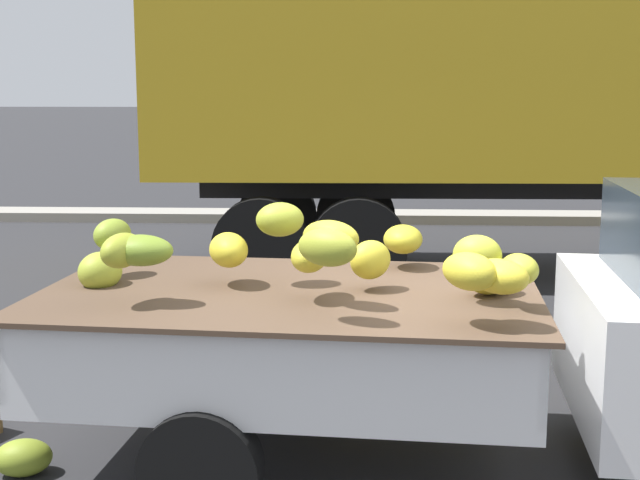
{
  "coord_description": "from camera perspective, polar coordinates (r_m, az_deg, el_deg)",
  "views": [
    {
      "loc": [
        -0.52,
        -4.87,
        2.26
      ],
      "look_at": [
        -0.79,
        0.78,
        1.28
      ],
      "focal_mm": 49.31,
      "sensor_mm": 36.0,
      "label": 1
    }
  ],
  "objects": [
    {
      "name": "fallen_banana_bunch_near_tailgate",
      "position": [
        5.62,
        -18.72,
        -13.23
      ],
      "size": [
        0.39,
        0.33,
        0.22
      ],
      "primitive_type": "ellipsoid",
      "rotation": [
        0.0,
        0.0,
        0.25
      ],
      "color": "olive",
      "rests_on": "ground"
    },
    {
      "name": "ground",
      "position": [
        5.39,
        8.29,
        -15.09
      ],
      "size": [
        220.0,
        220.0,
        0.0
      ],
      "primitive_type": "plane",
      "color": "#28282B"
    },
    {
      "name": "curb_strip",
      "position": [
        15.25,
        4.61,
        1.52
      ],
      "size": [
        80.0,
        0.8,
        0.16
      ],
      "primitive_type": "cube",
      "color": "gray",
      "rests_on": "ground"
    }
  ]
}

